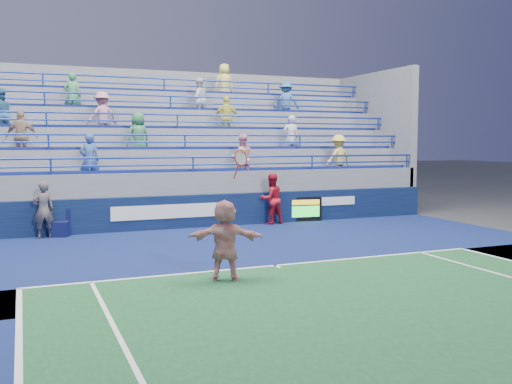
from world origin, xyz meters
name	(u,v)px	position (x,y,z in m)	size (l,w,h in m)	color
ground	(275,266)	(0.00, 0.00, 0.00)	(120.00, 120.00, 0.00)	#333538
sponsor_wall	(195,211)	(0.00, 6.50, 0.55)	(18.00, 0.32, 1.10)	#091533
bleacher_stand	(168,175)	(0.00, 10.27, 1.55)	(18.00, 5.60, 6.13)	slate
serve_speed_board	(305,209)	(4.04, 6.38, 0.44)	(1.28, 0.28, 0.88)	black
judge_chair	(61,228)	(-4.29, 6.23, 0.27)	(0.60, 0.61, 0.83)	#0C123E
tennis_player	(225,240)	(-1.52, -0.84, 0.85)	(1.63, 1.10, 2.71)	silver
line_judge	(43,210)	(-4.77, 6.13, 0.85)	(0.62, 0.41, 1.70)	#141B39
ball_girl	(271,199)	(2.67, 6.23, 0.88)	(0.86, 0.67, 1.77)	#B21423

